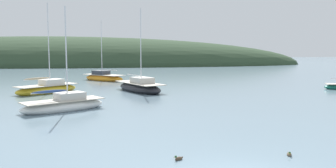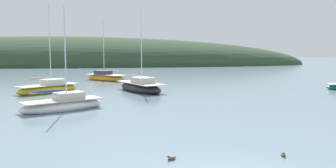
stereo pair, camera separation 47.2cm
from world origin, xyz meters
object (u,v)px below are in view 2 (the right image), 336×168
at_px(sailboat_orange_cutter, 140,87).
at_px(sailboat_teal_outer, 49,89).
at_px(sailboat_grey_yawl, 63,105).
at_px(duck_lone_right, 171,159).
at_px(sailboat_black_sloop, 106,77).
at_px(duck_lone_left, 283,155).

height_order(sailboat_orange_cutter, sailboat_teal_outer, sailboat_teal_outer).
height_order(sailboat_teal_outer, sailboat_grey_yawl, sailboat_teal_outer).
relative_size(sailboat_teal_outer, sailboat_grey_yawl, 1.22).
distance_m(sailboat_grey_yawl, duck_lone_right, 13.39).
xyz_separation_m(sailboat_teal_outer, duck_lone_right, (9.81, -22.17, -0.36)).
bearing_deg(duck_lone_right, sailboat_black_sloop, 98.25).
relative_size(sailboat_orange_cutter, sailboat_grey_yawl, 1.16).
distance_m(sailboat_teal_outer, duck_lone_right, 24.24).
relative_size(sailboat_teal_outer, sailboat_black_sloop, 1.05).
distance_m(sailboat_orange_cutter, duck_lone_right, 22.35).
distance_m(sailboat_orange_cutter, duck_lone_left, 22.93).
bearing_deg(sailboat_black_sloop, sailboat_teal_outer, -108.79).
bearing_deg(sailboat_teal_outer, sailboat_black_sloop, 71.21).
distance_m(sailboat_teal_outer, sailboat_black_sloop, 14.35).
relative_size(sailboat_teal_outer, duck_lone_right, 22.74).
bearing_deg(sailboat_orange_cutter, duck_lone_left, -77.12).
xyz_separation_m(sailboat_teal_outer, sailboat_black_sloop, (4.62, 13.58, 0.01)).
height_order(sailboat_orange_cutter, duck_lone_left, sailboat_orange_cutter).
height_order(sailboat_grey_yawl, duck_lone_right, sailboat_grey_yawl).
height_order(sailboat_teal_outer, sailboat_black_sloop, sailboat_teal_outer).
xyz_separation_m(sailboat_orange_cutter, sailboat_black_sloop, (-4.57, 13.42, -0.02)).
relative_size(sailboat_black_sloop, duck_lone_left, 21.00).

